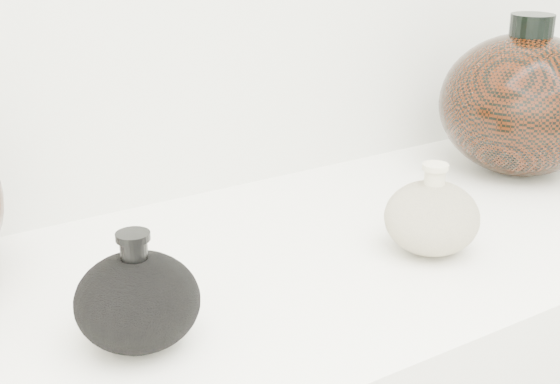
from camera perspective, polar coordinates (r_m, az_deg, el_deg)
black_gourd_vase at (r=0.75m, az=-10.38°, el=-7.81°), size 0.15×0.15×0.12m
cream_gourd_vase at (r=0.94m, az=11.04°, el=-1.80°), size 0.13×0.13×0.11m
right_round_pot at (r=1.24m, az=17.36°, el=6.19°), size 0.32×0.32×0.24m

